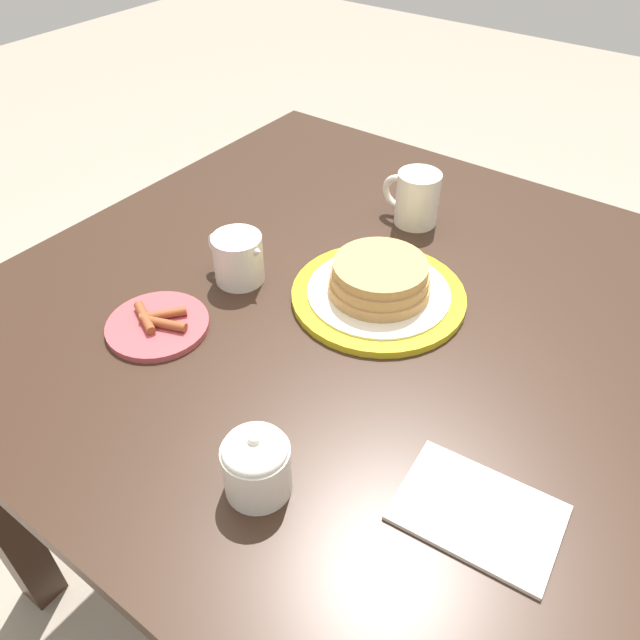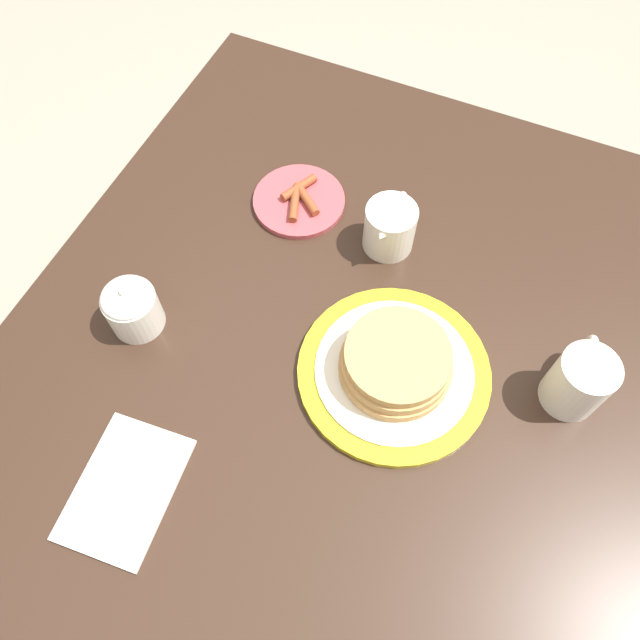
{
  "view_description": "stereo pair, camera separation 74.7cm",
  "coord_description": "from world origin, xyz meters",
  "px_view_note": "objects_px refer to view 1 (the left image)",
  "views": [
    {
      "loc": [
        -0.39,
        0.64,
        1.36
      ],
      "look_at": [
        0.01,
        0.1,
        0.78
      ],
      "focal_mm": 35.0,
      "sensor_mm": 36.0,
      "label": 1
    },
    {
      "loc": [
        -0.39,
        -0.08,
        1.56
      ],
      "look_at": [
        0.01,
        0.1,
        0.78
      ],
      "focal_mm": 35.0,
      "sensor_mm": 36.0,
      "label": 2
    }
  ],
  "objects_px": {
    "coffee_mug": "(416,197)",
    "sugar_bowl": "(256,464)",
    "creamer_pitcher": "(239,258)",
    "pancake_plate": "(379,286)",
    "napkin": "(478,513)",
    "side_plate_bacon": "(158,324)"
  },
  "relations": [
    {
      "from": "pancake_plate",
      "to": "napkin",
      "type": "bearing_deg",
      "value": 138.58
    },
    {
      "from": "creamer_pitcher",
      "to": "sugar_bowl",
      "type": "bearing_deg",
      "value": 134.72
    },
    {
      "from": "side_plate_bacon",
      "to": "sugar_bowl",
      "type": "distance_m",
      "value": 0.33
    },
    {
      "from": "creamer_pitcher",
      "to": "napkin",
      "type": "distance_m",
      "value": 0.53
    },
    {
      "from": "side_plate_bacon",
      "to": "coffee_mug",
      "type": "height_order",
      "value": "coffee_mug"
    },
    {
      "from": "side_plate_bacon",
      "to": "pancake_plate",
      "type": "bearing_deg",
      "value": -131.94
    },
    {
      "from": "side_plate_bacon",
      "to": "creamer_pitcher",
      "type": "height_order",
      "value": "creamer_pitcher"
    },
    {
      "from": "sugar_bowl",
      "to": "coffee_mug",
      "type": "bearing_deg",
      "value": -76.72
    },
    {
      "from": "coffee_mug",
      "to": "napkin",
      "type": "bearing_deg",
      "value": 126.45
    },
    {
      "from": "sugar_bowl",
      "to": "side_plate_bacon",
      "type": "bearing_deg",
      "value": -22.13
    },
    {
      "from": "pancake_plate",
      "to": "sugar_bowl",
      "type": "relative_size",
      "value": 2.95
    },
    {
      "from": "coffee_mug",
      "to": "side_plate_bacon",
      "type": "bearing_deg",
      "value": 71.99
    },
    {
      "from": "coffee_mug",
      "to": "creamer_pitcher",
      "type": "xyz_separation_m",
      "value": [
        0.14,
        0.32,
        -0.01
      ]
    },
    {
      "from": "coffee_mug",
      "to": "creamer_pitcher",
      "type": "distance_m",
      "value": 0.35
    },
    {
      "from": "coffee_mug",
      "to": "creamer_pitcher",
      "type": "relative_size",
      "value": 0.95
    },
    {
      "from": "side_plate_bacon",
      "to": "sugar_bowl",
      "type": "height_order",
      "value": "sugar_bowl"
    },
    {
      "from": "coffee_mug",
      "to": "sugar_bowl",
      "type": "xyz_separation_m",
      "value": [
        -0.14,
        0.61,
        -0.01
      ]
    },
    {
      "from": "creamer_pitcher",
      "to": "coffee_mug",
      "type": "bearing_deg",
      "value": -113.42
    },
    {
      "from": "creamer_pitcher",
      "to": "pancake_plate",
      "type": "bearing_deg",
      "value": -156.78
    },
    {
      "from": "pancake_plate",
      "to": "side_plate_bacon",
      "type": "xyz_separation_m",
      "value": [
        0.23,
        0.25,
        -0.02
      ]
    },
    {
      "from": "pancake_plate",
      "to": "creamer_pitcher",
      "type": "distance_m",
      "value": 0.23
    },
    {
      "from": "side_plate_bacon",
      "to": "coffee_mug",
      "type": "relative_size",
      "value": 1.36
    }
  ]
}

